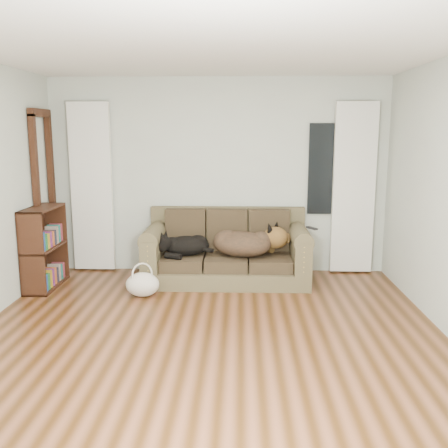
{
  "coord_description": "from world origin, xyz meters",
  "views": [
    {
      "loc": [
        0.31,
        -4.2,
        1.9
      ],
      "look_at": [
        0.11,
        1.6,
        0.81
      ],
      "focal_mm": 40.0,
      "sensor_mm": 36.0,
      "label": 1
    }
  ],
  "objects_px": {
    "sofa": "(227,247)",
    "bookshelf": "(44,247)",
    "tote_bag": "(142,283)",
    "dog_black_lab": "(184,245)",
    "dog_shepherd": "(246,245)"
  },
  "relations": [
    {
      "from": "dog_black_lab",
      "to": "sofa",
      "type": "bearing_deg",
      "value": -0.53
    },
    {
      "from": "bookshelf",
      "to": "tote_bag",
      "type": "bearing_deg",
      "value": -9.67
    },
    {
      "from": "tote_bag",
      "to": "dog_black_lab",
      "type": "bearing_deg",
      "value": 55.05
    },
    {
      "from": "dog_black_lab",
      "to": "dog_shepherd",
      "type": "xyz_separation_m",
      "value": [
        0.79,
        -0.01,
        0.01
      ]
    },
    {
      "from": "sofa",
      "to": "bookshelf",
      "type": "bearing_deg",
      "value": -171.83
    },
    {
      "from": "dog_shepherd",
      "to": "tote_bag",
      "type": "bearing_deg",
      "value": 44.91
    },
    {
      "from": "dog_black_lab",
      "to": "tote_bag",
      "type": "relative_size",
      "value": 1.5
    },
    {
      "from": "dog_black_lab",
      "to": "bookshelf",
      "type": "distance_m",
      "value": 1.7
    },
    {
      "from": "dog_black_lab",
      "to": "tote_bag",
      "type": "height_order",
      "value": "dog_black_lab"
    },
    {
      "from": "dog_black_lab",
      "to": "tote_bag",
      "type": "bearing_deg",
      "value": -130.31
    },
    {
      "from": "sofa",
      "to": "tote_bag",
      "type": "xyz_separation_m",
      "value": [
        -0.96,
        -0.64,
        -0.29
      ]
    },
    {
      "from": "dog_shepherd",
      "to": "tote_bag",
      "type": "xyz_separation_m",
      "value": [
        -1.2,
        -0.59,
        -0.33
      ]
    },
    {
      "from": "tote_bag",
      "to": "bookshelf",
      "type": "xyz_separation_m",
      "value": [
        -1.26,
        0.32,
        0.34
      ]
    },
    {
      "from": "bookshelf",
      "to": "sofa",
      "type": "bearing_deg",
      "value": 12.94
    },
    {
      "from": "dog_shepherd",
      "to": "bookshelf",
      "type": "bearing_deg",
      "value": 24.93
    }
  ]
}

